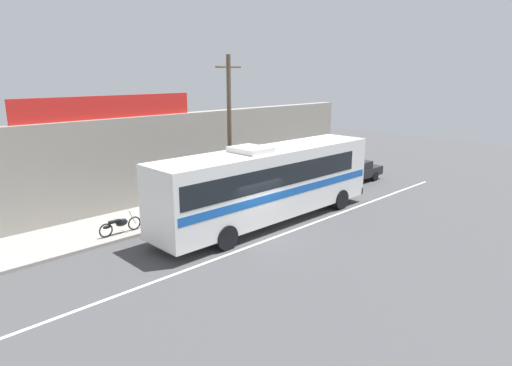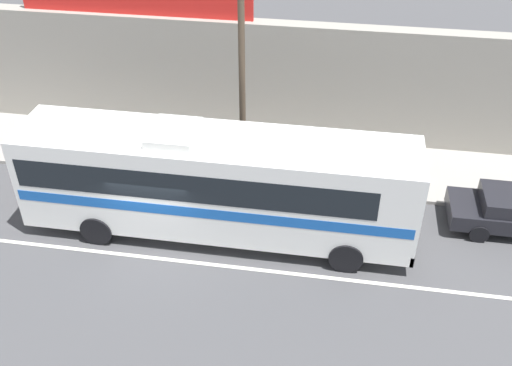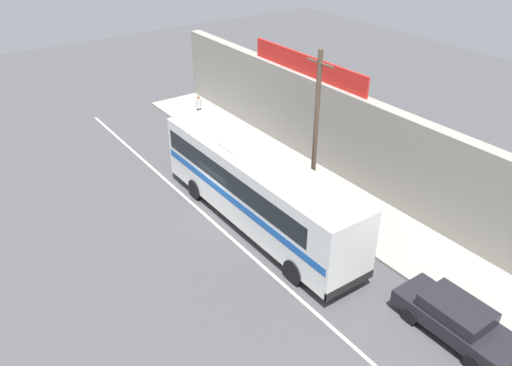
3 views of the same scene
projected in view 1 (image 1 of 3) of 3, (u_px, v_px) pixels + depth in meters
ground_plane at (253, 236)px, 19.29m from camera, size 70.00×70.00×0.00m
sidewalk_slab at (184, 209)px, 22.88m from camera, size 30.00×3.60×0.14m
storefront_facade at (159, 159)px, 23.81m from camera, size 30.00×0.70×4.80m
storefront_billboard at (110, 107)px, 21.32m from camera, size 9.11×0.12×1.10m
road_center_stripe at (266, 240)px, 18.73m from camera, size 30.00×0.14×0.01m
intercity_bus at (268, 180)px, 20.53m from camera, size 12.33×2.61×3.78m
parked_car at (353, 171)px, 28.63m from camera, size 4.46×1.84×1.37m
utility_pole at (229, 130)px, 22.46m from camera, size 1.60×0.22×7.71m
motorcycle_black at (120, 224)px, 19.05m from camera, size 1.96×0.56×0.94m
motorcycle_purple at (158, 215)px, 20.38m from camera, size 1.84×0.56×0.94m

